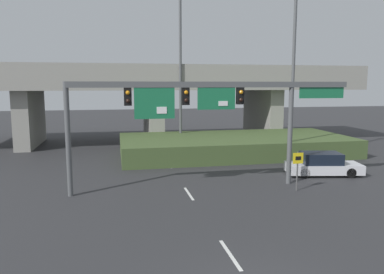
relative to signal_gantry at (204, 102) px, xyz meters
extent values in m
cube|color=silver|center=(-1.02, -8.32, -4.90)|extent=(0.14, 2.40, 0.01)
cube|color=silver|center=(-1.02, -0.85, -4.90)|extent=(0.14, 2.40, 0.01)
cube|color=silver|center=(-1.02, 6.62, -4.90)|extent=(0.14, 2.40, 0.01)
cube|color=silver|center=(-1.02, 14.09, -4.90)|extent=(0.14, 2.40, 0.01)
cylinder|color=#515456|center=(-7.26, 0.02, -1.89)|extent=(0.28, 0.28, 6.03)
cylinder|color=#515456|center=(5.22, 0.02, -1.89)|extent=(0.28, 0.28, 6.03)
cube|color=#515456|center=(0.69, 0.02, 0.96)|extent=(15.90, 0.32, 0.32)
cube|color=black|center=(-4.14, 0.02, 0.33)|extent=(0.40, 0.28, 0.95)
sphere|color=orange|center=(-4.14, -0.15, 0.54)|extent=(0.22, 0.22, 0.22)
sphere|color=black|center=(-4.14, -0.15, 0.12)|extent=(0.22, 0.22, 0.22)
cube|color=black|center=(-1.02, 0.02, 0.33)|extent=(0.40, 0.28, 0.95)
sphere|color=orange|center=(-1.02, -0.15, 0.54)|extent=(0.22, 0.22, 0.22)
sphere|color=black|center=(-1.02, -0.15, 0.12)|extent=(0.22, 0.22, 0.22)
cube|color=black|center=(2.10, 0.02, 0.33)|extent=(0.40, 0.28, 0.95)
sphere|color=orange|center=(2.10, -0.15, 0.54)|extent=(0.22, 0.22, 0.22)
sphere|color=black|center=(2.10, -0.15, 0.12)|extent=(0.22, 0.22, 0.22)
cube|color=#196B42|center=(-2.74, -0.08, -0.03)|extent=(2.17, 0.08, 1.67)
cube|color=white|center=(-2.36, -0.13, -0.40)|extent=(0.54, 0.03, 0.37)
cube|color=#196B42|center=(0.69, -0.08, 0.20)|extent=(2.13, 0.08, 1.21)
cube|color=white|center=(1.07, -0.13, -0.08)|extent=(0.53, 0.03, 0.27)
cube|color=#196B42|center=(7.10, -0.04, 0.48)|extent=(2.82, 0.07, 0.64)
cylinder|color=#4C4C4C|center=(4.96, -1.52, -3.80)|extent=(0.08, 0.08, 2.21)
cube|color=yellow|center=(4.96, -1.57, -3.05)|extent=(0.60, 0.03, 0.60)
cube|color=black|center=(4.96, -1.58, -3.05)|extent=(0.33, 0.01, 0.21)
cylinder|color=#515456|center=(8.39, 6.25, 2.11)|extent=(0.24, 0.24, 14.04)
cylinder|color=#515456|center=(0.96, 13.03, 1.90)|extent=(0.24, 0.24, 13.61)
cube|color=gray|center=(-1.02, 18.08, 1.15)|extent=(41.72, 9.87, 1.43)
cube|color=gray|center=(-1.02, 13.35, 2.31)|extent=(41.72, 0.40, 0.90)
cube|color=gray|center=(-12.84, 18.08, -2.24)|extent=(1.40, 7.90, 5.34)
cube|color=gray|center=(-1.02, 18.08, -2.24)|extent=(1.40, 7.90, 5.34)
cube|color=gray|center=(10.80, 18.08, -2.24)|extent=(1.40, 7.90, 5.34)
cube|color=#42562D|center=(5.06, 9.84, -4.16)|extent=(19.07, 8.76, 1.49)
cube|color=silver|center=(8.41, 1.51, -4.44)|extent=(4.99, 2.67, 0.61)
cube|color=black|center=(8.22, 1.55, -3.78)|extent=(2.72, 2.07, 0.71)
cylinder|color=black|center=(10.00, 2.02, -4.59)|extent=(0.67, 0.34, 0.64)
cylinder|color=black|center=(9.70, 0.45, -4.59)|extent=(0.67, 0.34, 0.64)
cylinder|color=black|center=(7.12, 2.57, -4.59)|extent=(0.67, 0.34, 0.64)
cylinder|color=black|center=(6.82, 1.01, -4.59)|extent=(0.67, 0.34, 0.64)
camera|label=1|loc=(-4.82, -20.14, 1.00)|focal=35.00mm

